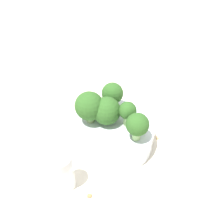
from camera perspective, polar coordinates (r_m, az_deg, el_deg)
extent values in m
plane|color=beige|center=(0.45, 0.00, -7.75)|extent=(3.00, 3.00, 0.00)
cylinder|color=silver|center=(0.44, 0.00, -5.64)|extent=(0.16, 0.16, 0.05)
cylinder|color=#8EB770|center=(0.38, 6.08, -5.81)|extent=(0.02, 0.02, 0.03)
sphere|color=#28511E|center=(0.37, 6.30, -3.59)|extent=(0.04, 0.04, 0.04)
cylinder|color=#8EB770|center=(0.41, 3.96, -1.79)|extent=(0.02, 0.02, 0.03)
sphere|color=#28511E|center=(0.40, 4.09, 0.39)|extent=(0.03, 0.03, 0.03)
cylinder|color=#8EB770|center=(0.42, -1.27, -1.54)|extent=(0.02, 0.02, 0.02)
sphere|color=#28511E|center=(0.41, -1.30, 0.42)|extent=(0.05, 0.05, 0.05)
cylinder|color=#8EB770|center=(0.45, 0.10, 2.74)|extent=(0.03, 0.03, 0.03)
sphere|color=#28511E|center=(0.44, 0.11, 4.91)|extent=(0.04, 0.04, 0.04)
cylinder|color=#7A9E5B|center=(0.42, -5.72, -0.88)|extent=(0.02, 0.02, 0.03)
sphere|color=#28511E|center=(0.40, -5.94, 1.59)|extent=(0.05, 0.05, 0.05)
cylinder|color=silver|center=(0.38, -12.18, -16.01)|extent=(0.03, 0.03, 0.06)
cylinder|color=#B7B7BC|center=(0.35, -13.03, -12.65)|extent=(0.04, 0.04, 0.02)
cube|color=olive|center=(0.38, -5.92, -20.82)|extent=(0.01, 0.01, 0.01)
cube|color=tan|center=(0.47, 11.83, -6.49)|extent=(0.01, 0.01, 0.01)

